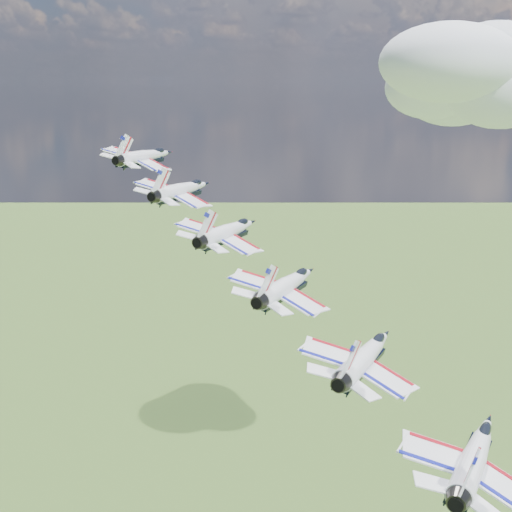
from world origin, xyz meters
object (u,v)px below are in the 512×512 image
(jet_4, at_px, (366,356))
(jet_5, at_px, (475,455))
(jet_0, at_px, (146,156))
(jet_3, at_px, (287,284))
(jet_1, at_px, (182,189))
(jet_2, at_px, (228,231))

(jet_4, distance_m, jet_5, 13.21)
(jet_0, bearing_deg, jet_3, -34.09)
(jet_0, relative_size, jet_3, 1.00)
(jet_0, height_order, jet_1, jet_0)
(jet_2, height_order, jet_3, jet_2)
(jet_2, bearing_deg, jet_5, -34.09)
(jet_3, bearing_deg, jet_5, -34.09)
(jet_3, relative_size, jet_4, 1.00)
(jet_1, xyz_separation_m, jet_3, (18.80, -17.47, -6.29))
(jet_2, distance_m, jet_5, 39.63)
(jet_0, relative_size, jet_5, 1.00)
(jet_2, distance_m, jet_4, 26.42)
(jet_0, distance_m, jet_4, 52.84)
(jet_1, bearing_deg, jet_5, -34.09)
(jet_2, bearing_deg, jet_0, 145.91)
(jet_0, relative_size, jet_1, 1.00)
(jet_1, relative_size, jet_5, 1.00)
(jet_4, bearing_deg, jet_3, 145.91)
(jet_2, height_order, jet_5, jet_2)
(jet_3, distance_m, jet_5, 26.42)
(jet_0, bearing_deg, jet_5, -34.09)
(jet_1, xyz_separation_m, jet_2, (9.40, -8.73, -3.15))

